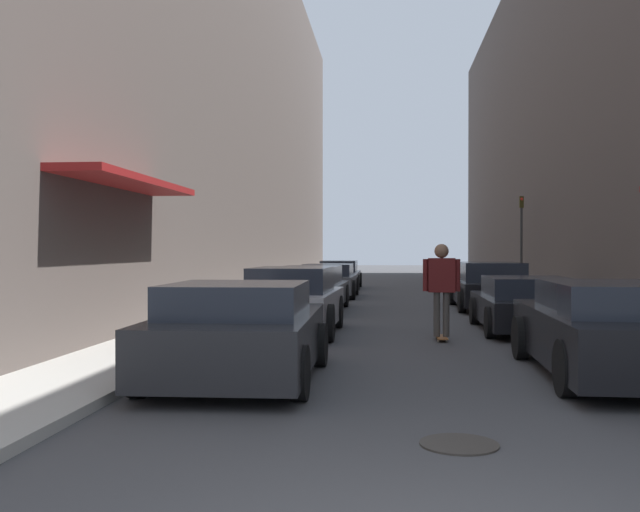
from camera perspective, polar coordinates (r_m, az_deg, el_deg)
ground at (r=23.24m, az=6.59°, el=-3.73°), size 108.74×108.74×0.00m
curb_strip_left at (r=28.45m, az=-2.59°, el=-2.82°), size 1.80×49.43×0.12m
curb_strip_right at (r=28.58m, az=15.35°, el=-2.83°), size 1.80×49.43×0.12m
building_row_left at (r=29.60m, az=-8.30°, el=12.63°), size 4.90×49.43×15.86m
building_row_right at (r=29.70m, az=21.02°, el=11.38°), size 4.90×49.43×14.66m
parked_car_left_0 at (r=9.47m, az=-6.46°, el=-6.12°), size 2.08×3.95×1.29m
parked_car_left_1 at (r=14.53m, az=-2.19°, el=-3.68°), size 1.86×3.95×1.37m
parked_car_left_2 at (r=19.97m, az=-0.72°, el=-2.66°), size 1.91×4.70×1.26m
parked_car_left_3 at (r=25.72m, az=0.70°, el=-1.99°), size 2.03×4.03×1.20m
parked_car_left_4 at (r=31.40m, az=1.56°, el=-1.52°), size 1.87×4.23×1.23m
parked_car_right_0 at (r=10.44m, az=22.33°, el=-5.49°), size 2.06×4.73×1.29m
parked_car_right_1 at (r=15.61m, az=16.16°, el=-3.77°), size 2.00×4.22×1.15m
parked_car_right_2 at (r=21.21m, az=13.42°, el=-2.39°), size 2.04×4.68×1.36m
skateboarder at (r=13.69m, az=9.70°, el=-1.97°), size 0.70×0.78×1.83m
manhole_cover at (r=6.61m, az=11.07°, el=-14.55°), size 0.70×0.70×0.02m
traffic_light at (r=28.94m, az=15.81°, el=1.81°), size 0.16×0.22×3.68m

